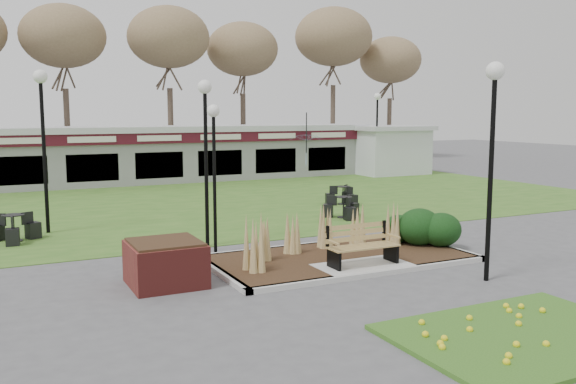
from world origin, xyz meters
name	(u,v)px	position (x,y,z in m)	size (l,w,h in m)	color
ground	(367,272)	(0.00, 0.00, 0.00)	(100.00, 100.00, 0.00)	#515154
lawn	(201,202)	(0.00, 12.00, 0.01)	(34.00, 16.00, 0.02)	#366620
flower_bed	(525,334)	(0.00, -4.60, 0.07)	(4.20, 3.00, 0.16)	#315F1B
planting_bed	(379,240)	(1.27, 1.35, 0.37)	(6.75, 3.40, 1.27)	#312113
park_bench	(361,245)	(0.00, 0.25, 0.59)	(1.70, 0.66, 0.93)	#A28649
brick_planter	(165,263)	(-4.40, 1.00, 0.48)	(1.50, 1.50, 0.95)	maroon
food_pavilion	(152,154)	(0.00, 19.96, 1.48)	(24.60, 3.40, 2.90)	gray
service_hut	(389,149)	(13.50, 18.00, 1.45)	(4.40, 3.40, 2.83)	silver
tree_backdrop	(117,35)	(0.00, 28.00, 8.36)	(47.24, 5.24, 10.36)	#47382B
lamp_post_near_left	(493,123)	(1.93, -1.76, 3.41)	(0.39, 0.39, 4.67)	black
lamp_post_near_right	(205,126)	(-2.40, 4.15, 3.26)	(0.37, 0.37, 4.47)	black
lamp_post_mid_left	(214,146)	(-2.51, 3.20, 2.78)	(0.32, 0.32, 3.82)	black
lamp_post_far_right	(377,116)	(11.92, 17.00, 3.41)	(0.39, 0.39, 4.68)	black
lamp_post_far_left	(42,115)	(-6.13, 8.02, 3.54)	(0.40, 0.40, 4.86)	black
bistro_set_a	(14,232)	(-7.10, 7.08, 0.27)	(1.43, 1.31, 0.76)	black
bistro_set_c	(343,198)	(4.81, 8.92, 0.26)	(1.32, 1.28, 0.72)	black
bistro_set_d	(343,211)	(3.22, 6.30, 0.26)	(1.37, 1.28, 0.73)	black
patio_umbrella	(306,150)	(8.00, 18.00, 1.58)	(2.31, 2.34, 2.50)	black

